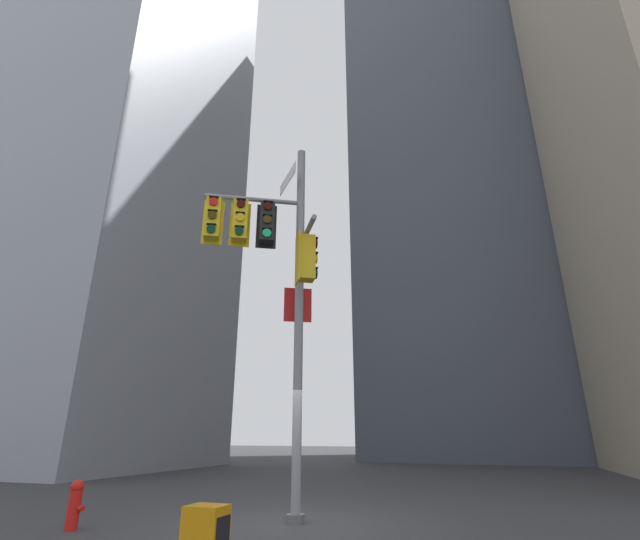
% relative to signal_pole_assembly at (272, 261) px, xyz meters
% --- Properties ---
extents(ground, '(120.00, 120.00, 0.00)m').
position_rel_signal_pole_assembly_xyz_m(ground, '(0.51, 0.43, -5.34)').
color(ground, '#38383A').
extents(building_tower_left, '(12.04, 12.04, 40.94)m').
position_rel_signal_pole_assembly_xyz_m(building_tower_left, '(-16.14, 10.61, 15.13)').
color(building_tower_left, '#9399A3').
rests_on(building_tower_left, ground).
extents(building_mid_block, '(14.27, 14.27, 38.74)m').
position_rel_signal_pole_assembly_xyz_m(building_mid_block, '(3.58, 27.71, 14.03)').
color(building_mid_block, '#4C5460').
rests_on(building_mid_block, ground).
extents(signal_pole_assembly, '(3.02, 1.77, 8.43)m').
position_rel_signal_pole_assembly_xyz_m(signal_pole_assembly, '(0.00, 0.00, 0.00)').
color(signal_pole_assembly, gray).
rests_on(signal_pole_assembly, ground).
extents(fire_hydrant, '(0.33, 0.23, 0.83)m').
position_rel_signal_pole_assembly_xyz_m(fire_hydrant, '(-3.04, -1.53, -4.90)').
color(fire_hydrant, red).
rests_on(fire_hydrant, ground).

